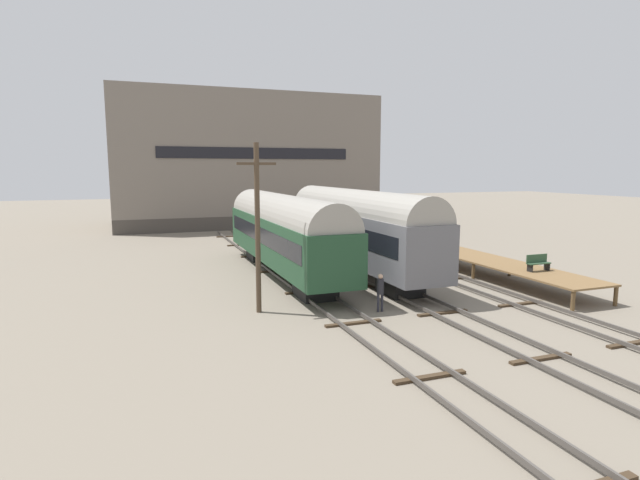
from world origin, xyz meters
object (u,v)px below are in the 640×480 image
object	(u,v)px
train_car_grey	(356,226)
person_worker	(380,289)
utility_pole	(258,226)
train_car_green	(283,230)
bench	(538,262)

from	to	relation	value
train_car_grey	person_worker	xyz separation A→B (m)	(-2.56, -8.42, -1.97)
train_car_grey	utility_pole	distance (m)	10.29
train_car_green	bench	size ratio (longest dim) A/B	12.97
train_car_green	bench	world-z (taller)	train_car_green
utility_pole	person_worker	bearing A→B (deg)	-19.71
utility_pole	train_car_grey	bearing A→B (deg)	39.42
bench	utility_pole	distance (m)	15.71
train_car_green	utility_pole	world-z (taller)	utility_pole
bench	person_worker	world-z (taller)	bench
train_car_green	utility_pole	xyz separation A→B (m)	(-3.39, -7.60, 1.18)
bench	utility_pole	bearing A→B (deg)	176.05
train_car_green	utility_pole	distance (m)	8.40
train_car_grey	person_worker	world-z (taller)	train_car_grey
train_car_green	person_worker	xyz separation A→B (m)	(1.96, -9.51, -1.79)
train_car_green	person_worker	distance (m)	9.88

